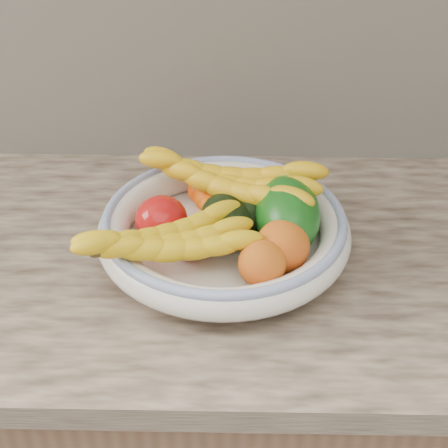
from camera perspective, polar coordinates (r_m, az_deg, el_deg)
kitchen_counter at (r=1.41m, az=0.02°, el=-16.14°), size 2.44×0.66×1.40m
fruit_bowl at (r=1.06m, az=-0.00°, el=-0.51°), size 0.39×0.39×0.08m
clementine_back_left at (r=1.14m, az=-1.71°, el=2.85°), size 0.05×0.05×0.05m
clementine_back_right at (r=1.14m, az=1.33°, el=2.86°), size 0.05×0.05×0.04m
clementine_back_mid at (r=1.10m, az=-0.84°, el=1.57°), size 0.06×0.06×0.04m
clementine_extra at (r=1.12m, az=-1.10°, el=2.18°), size 0.05×0.05×0.05m
tomato_left at (r=1.06m, az=-5.23°, el=0.38°), size 0.08×0.08×0.07m
tomato_near_left at (r=1.02m, az=-3.38°, el=-1.26°), size 0.08×0.08×0.06m
avocado_center at (r=1.05m, az=0.22°, el=0.28°), size 0.11×0.13×0.07m
avocado_right at (r=1.08m, az=2.56°, el=1.26°), size 0.10×0.12×0.07m
green_mango at (r=1.05m, az=5.26°, el=0.79°), size 0.14×0.16×0.13m
peach_front at (r=0.96m, az=3.18°, el=-3.30°), size 0.09×0.09×0.07m
peach_right at (r=0.99m, az=4.88°, el=-1.86°), size 0.11×0.11×0.08m
banana_bunch_back at (r=1.09m, az=0.36°, el=3.24°), size 0.34×0.21×0.09m
banana_bunch_front at (r=0.97m, az=-4.83°, el=-1.79°), size 0.30×0.20×0.08m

